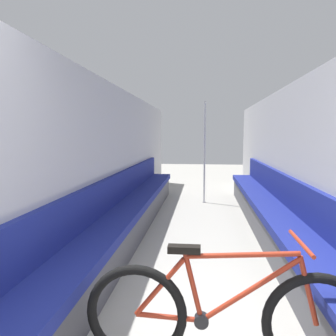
# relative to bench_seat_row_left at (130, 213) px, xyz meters

# --- Properties ---
(wall_left) EXTENTS (0.10, 10.49, 2.15)m
(wall_left) POSITION_rel_bench_seat_row_left_xyz_m (-0.26, 0.02, 0.77)
(wall_left) COLOR #B2B2B7
(wall_left) RESTS_ON ground
(wall_right) EXTENTS (0.10, 10.49, 2.15)m
(wall_right) POSITION_rel_bench_seat_row_left_xyz_m (2.28, 0.02, 0.77)
(wall_right) COLOR #B2B2B7
(wall_right) RESTS_ON ground
(bench_seat_row_left) EXTENTS (0.47, 6.63, 0.89)m
(bench_seat_row_left) POSITION_rel_bench_seat_row_left_xyz_m (0.00, 0.00, 0.00)
(bench_seat_row_left) COLOR #4C4C51
(bench_seat_row_left) RESTS_ON ground
(bench_seat_row_right) EXTENTS (0.47, 6.63, 0.89)m
(bench_seat_row_right) POSITION_rel_bench_seat_row_left_xyz_m (2.02, 0.00, 0.00)
(bench_seat_row_right) COLOR #4C4C51
(bench_seat_row_right) RESTS_ON ground
(bicycle) EXTENTS (1.74, 0.46, 0.83)m
(bicycle) POSITION_rel_bench_seat_row_left_xyz_m (1.18, -2.66, 0.04)
(bicycle) COLOR black
(bicycle) RESTS_ON ground
(grab_pole_near) EXTENTS (0.08, 0.08, 2.13)m
(grab_pole_near) POSITION_rel_bench_seat_row_left_xyz_m (1.08, 2.36, 0.73)
(grab_pole_near) COLOR gray
(grab_pole_near) RESTS_ON ground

